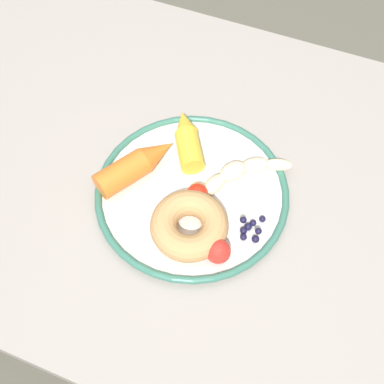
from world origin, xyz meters
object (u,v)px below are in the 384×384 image
(donut, at_px, (189,225))
(carrot_orange, at_px, (137,165))
(plate, at_px, (192,193))
(carrot_yellow, at_px, (187,139))
(dining_table, at_px, (172,197))
(tomato_near, at_px, (197,194))
(blueberry_pile, at_px, (251,229))
(tomato_mid, at_px, (218,251))
(banana, at_px, (236,176))

(donut, bearing_deg, carrot_orange, -29.89)
(plate, xyz_separation_m, carrot_yellow, (0.04, -0.08, 0.02))
(dining_table, height_order, donut, donut)
(carrot_orange, relative_size, tomato_near, 4.21)
(carrot_yellow, distance_m, blueberry_pile, 0.19)
(dining_table, height_order, blueberry_pile, blueberry_pile)
(carrot_orange, bearing_deg, tomato_mid, 152.31)
(carrot_yellow, relative_size, tomato_near, 3.52)
(blueberry_pile, distance_m, tomato_near, 0.10)
(blueberry_pile, xyz_separation_m, tomato_mid, (0.03, 0.06, 0.01))
(dining_table, bearing_deg, donut, 126.16)
(banana, bearing_deg, carrot_orange, 16.69)
(tomato_mid, bearing_deg, tomato_near, -51.23)
(plate, height_order, banana, banana)
(carrot_yellow, relative_size, donut, 1.02)
(tomato_near, bearing_deg, tomato_mid, 128.77)
(dining_table, relative_size, plate, 3.29)
(plate, bearing_deg, tomato_near, 143.28)
(blueberry_pile, relative_size, tomato_mid, 1.33)
(carrot_yellow, bearing_deg, donut, 113.52)
(dining_table, height_order, tomato_mid, tomato_mid)
(banana, height_order, tomato_near, tomato_near)
(donut, height_order, blueberry_pile, donut)
(carrot_orange, relative_size, carrot_yellow, 1.20)
(carrot_yellow, bearing_deg, carrot_orange, 56.17)
(dining_table, xyz_separation_m, carrot_orange, (0.04, 0.04, 0.14))
(banana, bearing_deg, tomato_mid, 98.65)
(carrot_orange, relative_size, tomato_mid, 3.81)
(carrot_orange, xyz_separation_m, tomato_near, (-0.11, 0.01, -0.00))
(carrot_orange, height_order, carrot_yellow, carrot_orange)
(donut, bearing_deg, tomato_mid, 157.41)
(plate, distance_m, donut, 0.07)
(tomato_mid, bearing_deg, banana, -81.35)
(plate, bearing_deg, donut, 108.65)
(carrot_yellow, bearing_deg, banana, 160.54)
(banana, xyz_separation_m, tomato_near, (0.04, 0.06, 0.00))
(banana, xyz_separation_m, tomato_mid, (-0.02, 0.13, 0.01))
(banana, bearing_deg, tomato_near, 52.79)
(plate, xyz_separation_m, tomato_mid, (-0.08, 0.09, 0.02))
(dining_table, distance_m, donut, 0.20)
(tomato_near, bearing_deg, carrot_yellow, -58.94)
(tomato_near, distance_m, tomato_mid, 0.10)
(plate, relative_size, blueberry_pile, 6.16)
(banana, distance_m, blueberry_pile, 0.09)
(donut, bearing_deg, dining_table, -53.84)
(blueberry_pile, bearing_deg, banana, -56.33)
(plate, xyz_separation_m, carrot_orange, (0.09, -0.00, 0.02))
(banana, bearing_deg, plate, 39.98)
(donut, height_order, tomato_near, donut)
(dining_table, bearing_deg, banana, -179.01)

